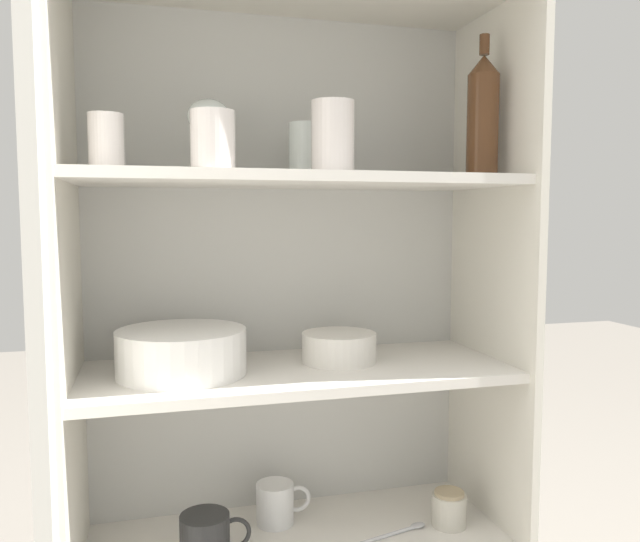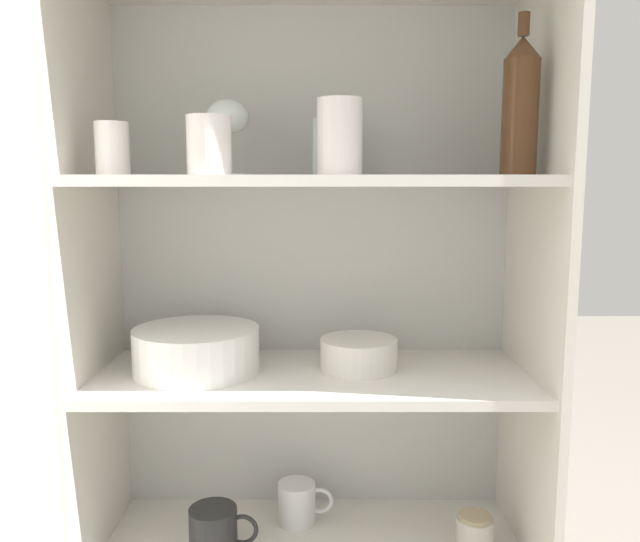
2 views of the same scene
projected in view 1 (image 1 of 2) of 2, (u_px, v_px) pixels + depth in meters
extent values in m
cube|color=silver|center=(281.00, 339.00, 1.46)|extent=(0.90, 0.02, 1.46)
cube|color=silver|center=(69.00, 370.00, 1.17)|extent=(0.02, 0.38, 1.46)
cube|color=silver|center=(489.00, 344.00, 1.40)|extent=(0.02, 0.38, 1.46)
cube|color=silver|center=(299.00, 542.00, 1.32)|extent=(0.86, 0.34, 0.02)
cube|color=silver|center=(298.00, 372.00, 1.29)|extent=(0.86, 0.34, 0.02)
cube|color=silver|center=(298.00, 180.00, 1.25)|extent=(0.86, 0.34, 0.02)
cube|color=silver|center=(46.00, 447.00, 0.78)|extent=(0.08, 0.45, 1.46)
cylinder|color=white|center=(306.00, 151.00, 1.33)|extent=(0.07, 0.07, 0.12)
cylinder|color=silver|center=(333.00, 137.00, 1.18)|extent=(0.08, 0.08, 0.14)
cylinder|color=silver|center=(106.00, 141.00, 1.07)|extent=(0.06, 0.06, 0.09)
cylinder|color=silver|center=(213.00, 140.00, 1.09)|extent=(0.08, 0.08, 0.10)
cylinder|color=white|center=(210.00, 174.00, 1.26)|extent=(0.08, 0.08, 0.01)
cylinder|color=white|center=(209.00, 153.00, 1.26)|extent=(0.01, 0.01, 0.08)
ellipsoid|color=white|center=(209.00, 116.00, 1.25)|extent=(0.09, 0.09, 0.07)
cylinder|color=#4C2D19|center=(483.00, 126.00, 1.29)|extent=(0.07, 0.07, 0.21)
cone|color=#4C2D19|center=(484.00, 65.00, 1.27)|extent=(0.07, 0.07, 0.04)
cylinder|color=#4C2D19|center=(485.00, 45.00, 1.27)|extent=(0.02, 0.02, 0.04)
cylinder|color=white|center=(182.00, 372.00, 1.23)|extent=(0.25, 0.25, 0.01)
cylinder|color=white|center=(182.00, 367.00, 1.23)|extent=(0.25, 0.25, 0.01)
cylinder|color=white|center=(182.00, 363.00, 1.23)|extent=(0.25, 0.25, 0.01)
cylinder|color=white|center=(182.00, 359.00, 1.23)|extent=(0.25, 0.25, 0.01)
cylinder|color=white|center=(182.00, 354.00, 1.22)|extent=(0.25, 0.25, 0.01)
cylinder|color=white|center=(182.00, 350.00, 1.22)|extent=(0.25, 0.25, 0.01)
cylinder|color=white|center=(182.00, 345.00, 1.22)|extent=(0.25, 0.25, 0.01)
cylinder|color=white|center=(181.00, 340.00, 1.22)|extent=(0.25, 0.25, 0.01)
cylinder|color=white|center=(181.00, 336.00, 1.22)|extent=(0.25, 0.25, 0.01)
cylinder|color=white|center=(181.00, 331.00, 1.22)|extent=(0.25, 0.25, 0.01)
cylinder|color=silver|center=(339.00, 347.00, 1.33)|extent=(0.16, 0.16, 0.06)
torus|color=silver|center=(339.00, 335.00, 1.33)|extent=(0.16, 0.16, 0.01)
cylinder|color=black|center=(205.00, 540.00, 1.21)|extent=(0.10, 0.10, 0.10)
torus|color=black|center=(235.00, 533.00, 1.23)|extent=(0.07, 0.01, 0.07)
cylinder|color=white|center=(275.00, 503.00, 1.37)|extent=(0.08, 0.08, 0.09)
torus|color=white|center=(298.00, 499.00, 1.39)|extent=(0.06, 0.01, 0.06)
cylinder|color=beige|center=(449.00, 510.00, 1.37)|extent=(0.08, 0.08, 0.07)
cylinder|color=tan|center=(449.00, 493.00, 1.36)|extent=(0.06, 0.06, 0.01)
cylinder|color=silver|center=(383.00, 537.00, 1.31)|extent=(0.18, 0.05, 0.01)
ellipsoid|color=silver|center=(418.00, 525.00, 1.36)|extent=(0.04, 0.03, 0.01)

